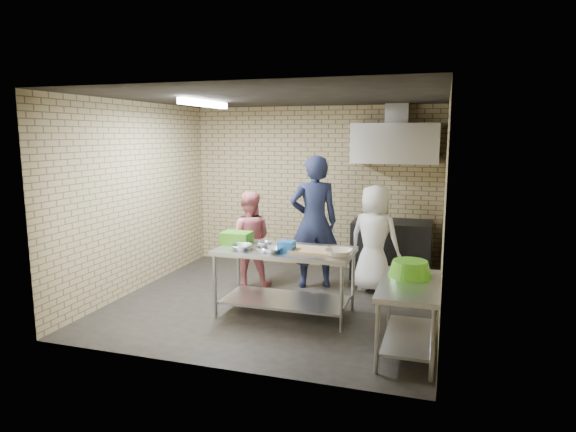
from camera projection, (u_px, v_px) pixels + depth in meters
The scene contains 26 objects.
floor at pixel (277, 302), 6.71m from camera, with size 4.20×4.20×0.00m, color black.
ceiling at pixel (276, 97), 6.28m from camera, with size 4.20×4.20×0.00m, color black.
back_wall at pixel (314, 187), 8.38m from camera, with size 4.20×0.06×2.70m, color tan.
front_wall at pixel (207, 231), 4.61m from camera, with size 4.20×0.06×2.70m, color tan.
left_wall at pixel (137, 197), 7.11m from camera, with size 0.06×4.00×2.70m, color tan.
right_wall at pixel (444, 210), 5.88m from camera, with size 0.06×4.00×2.70m, color tan.
prep_table at pixel (285, 282), 6.20m from camera, with size 1.68×0.84×0.84m, color #B9BBC0.
side_counter at pixel (409, 318), 5.09m from camera, with size 0.60×1.20×0.75m, color silver.
stove at pixel (392, 250), 7.80m from camera, with size 1.20×0.70×0.90m, color black.
range_hood at pixel (396, 143), 7.58m from camera, with size 1.30×0.60×0.60m, color silver.
hood_duct at pixel (397, 114), 7.65m from camera, with size 0.35×0.30×0.30m, color #A5A8AD.
wall_shelf at pixel (416, 155), 7.70m from camera, with size 0.80×0.20×0.04m, color #3F2B19.
fluorescent_fixture at pixel (204, 103), 6.58m from camera, with size 0.10×1.25×0.08m, color white.
green_crate at pixel (237, 238), 6.44m from camera, with size 0.37×0.28×0.15m, color #3D911A.
blue_tub at pixel (287, 246), 6.02m from camera, with size 0.19×0.19×0.12m, color blue.
cutting_board at pixel (312, 250), 6.01m from camera, with size 0.51×0.39×0.03m, color tan.
mixing_bowl_a at pixel (241, 247), 6.09m from camera, with size 0.26×0.26×0.06m, color #B4B8BC.
mixing_bowl_b at pixel (264, 244), 6.27m from camera, with size 0.20×0.20×0.06m, color silver.
mixing_bowl_c at pixel (272, 250), 5.95m from camera, with size 0.24×0.24×0.06m, color silver.
ceramic_bowl at pixel (339, 252), 5.78m from camera, with size 0.32×0.32×0.08m, color beige.
green_basin at pixel (410, 268), 5.25m from camera, with size 0.46×0.46×0.17m, color #59C626, non-canonical shape.
bottle_red at pixel (400, 148), 7.75m from camera, with size 0.07×0.07×0.18m, color #B22619.
bottle_green at pixel (426, 149), 7.64m from camera, with size 0.06×0.06×0.15m, color green.
man_navy at pixel (314, 222), 7.26m from camera, with size 0.71×0.46×1.94m, color #151735.
woman_pink at pixel (249, 239), 7.32m from camera, with size 0.69×0.54×1.42m, color #CC6C73.
woman_white at pixel (374, 239), 7.08m from camera, with size 0.75×0.49×1.54m, color white.
Camera 1 is at (2.07, -6.10, 2.23)m, focal length 31.04 mm.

